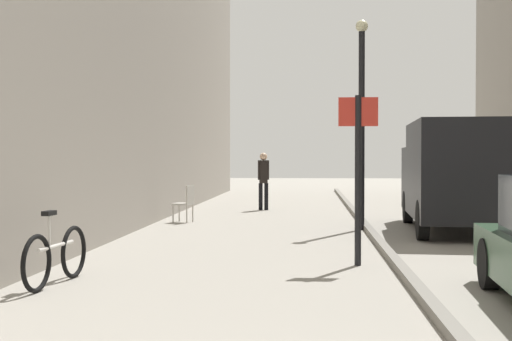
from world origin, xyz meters
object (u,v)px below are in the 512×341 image
object	(u,v)px
delivery_van	(455,173)
lamp_post	(362,110)
cafe_chair_near_window	(186,201)
pedestrian_main_foreground	(263,177)
street_sign_post	(358,165)
bicycle_leaning	(56,256)

from	to	relation	value
delivery_van	lamp_post	size ratio (longest dim) A/B	1.13
lamp_post	cafe_chair_near_window	xyz separation A→B (m)	(-4.29, 1.45, -2.18)
delivery_van	cafe_chair_near_window	size ratio (longest dim) A/B	5.71
pedestrian_main_foreground	cafe_chair_near_window	size ratio (longest dim) A/B	1.90
street_sign_post	bicycle_leaning	distance (m)	4.61
pedestrian_main_foreground	lamp_post	size ratio (longest dim) A/B	0.38
pedestrian_main_foreground	lamp_post	distance (m)	6.46
pedestrian_main_foreground	cafe_chair_near_window	distance (m)	4.57
pedestrian_main_foreground	street_sign_post	xyz separation A→B (m)	(2.16, -10.90, 0.51)
bicycle_leaning	cafe_chair_near_window	xyz separation A→B (m)	(0.17, 8.62, 0.17)
pedestrian_main_foreground	street_sign_post	world-z (taller)	street_sign_post
lamp_post	pedestrian_main_foreground	bearing A→B (deg)	114.66
pedestrian_main_foreground	bicycle_leaning	distance (m)	12.98
delivery_van	street_sign_post	xyz separation A→B (m)	(-2.50, -5.08, 0.25)
cafe_chair_near_window	street_sign_post	bearing A→B (deg)	-136.36
street_sign_post	lamp_post	distance (m)	5.38
street_sign_post	cafe_chair_near_window	size ratio (longest dim) A/B	2.77
bicycle_leaning	cafe_chair_near_window	distance (m)	8.62
lamp_post	bicycle_leaning	world-z (taller)	lamp_post
lamp_post	bicycle_leaning	distance (m)	8.76
delivery_van	street_sign_post	distance (m)	5.67
pedestrian_main_foreground	bicycle_leaning	size ratio (longest dim) A/B	1.01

